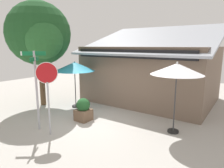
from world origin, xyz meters
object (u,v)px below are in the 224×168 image
Objects in this scene: stop_sign at (47,85)px; sidewalk_planter at (83,110)px; street_sign_post at (36,82)px; patio_umbrella_teal_left at (75,67)px; shade_tree at (39,35)px; patio_umbrella_ivory_center at (177,70)px.

sidewalk_planter is (0.03, 1.85, -1.47)m from stop_sign.
street_sign_post is 3.21m from patio_umbrella_teal_left.
street_sign_post is at bearing 175.13° from stop_sign.
patio_umbrella_teal_left is at bearing 144.30° from sidewalk_planter.
street_sign_post is 4.04m from shade_tree.
stop_sign is at bearing -90.93° from sidewalk_planter.
sidewalk_planter is at bearing -35.70° from patio_umbrella_teal_left.
street_sign_post is 5.52m from patio_umbrella_ivory_center.
shade_tree reaches higher than sidewalk_planter.
stop_sign is 3.59m from patio_umbrella_teal_left.
patio_umbrella_ivory_center is at bearing 16.01° from sidewalk_planter.
street_sign_post is 2.45m from sidewalk_planter.
stop_sign is 2.69× the size of sidewalk_planter.
patio_umbrella_ivory_center is 4.47m from sidewalk_planter.
shade_tree reaches higher than patio_umbrella_teal_left.
patio_umbrella_teal_left is 0.45× the size of shade_tree.
stop_sign is 4.89m from patio_umbrella_ivory_center.
shade_tree is (-1.75, -0.83, 1.73)m from patio_umbrella_teal_left.
patio_umbrella_ivory_center is at bearing -1.80° from patio_umbrella_teal_left.
patio_umbrella_teal_left is 2.81m from sidewalk_planter.
patio_umbrella_ivory_center reaches higher than patio_umbrella_teal_left.
stop_sign is 0.49× the size of shade_tree.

